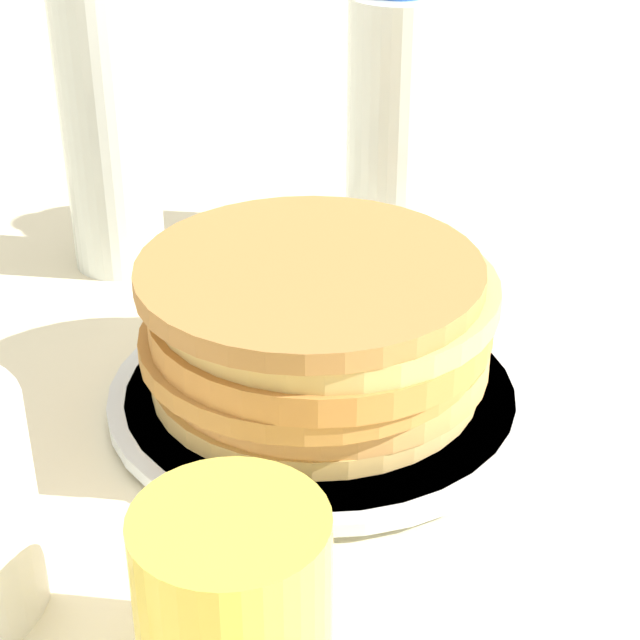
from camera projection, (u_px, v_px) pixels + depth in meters
ground_plane at (271, 411)px, 0.58m from camera, size 4.00×4.00×0.00m
plate at (320, 396)px, 0.58m from camera, size 0.23×0.23×0.01m
pancake_stack at (318, 326)px, 0.56m from camera, size 0.19×0.19×0.08m
juice_glass at (233, 604)px, 0.40m from camera, size 0.07×0.07×0.08m
water_bottle_near at (106, 106)px, 0.69m from camera, size 0.06×0.06×0.24m
water_bottle_far at (396, 123)px, 0.72m from camera, size 0.07×0.07×0.19m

